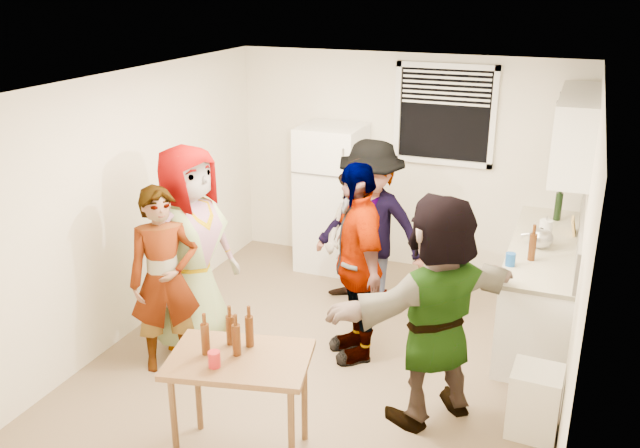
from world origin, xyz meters
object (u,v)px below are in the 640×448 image
at_px(wine_bottle, 557,220).
at_px(kettle, 540,248).
at_px(guest_stripe, 172,364).
at_px(refrigerator, 331,198).
at_px(guest_back_left, 353,305).
at_px(red_cup, 215,366).
at_px(beer_bottle_table, 231,344).
at_px(trash_bin, 534,403).
at_px(guest_grey, 198,343).
at_px(guest_orange, 430,414).
at_px(blue_cup, 510,266).
at_px(beer_bottle_counter, 531,260).
at_px(guest_black, 355,353).
at_px(guest_back_right, 368,309).

bearing_deg(wine_bottle, kettle, -96.58).
bearing_deg(guest_stripe, refrigerator, 39.10).
xyz_separation_m(refrigerator, guest_back_left, (0.60, -0.93, -0.85)).
bearing_deg(red_cup, beer_bottle_table, 98.09).
height_order(trash_bin, beer_bottle_table, beer_bottle_table).
bearing_deg(guest_grey, guest_orange, -81.13).
relative_size(blue_cup, trash_bin, 0.22).
xyz_separation_m(wine_bottle, beer_bottle_counter, (-0.15, -1.20, 0.00)).
bearing_deg(trash_bin, kettle, 95.57).
distance_m(beer_bottle_counter, guest_orange, 1.69).
bearing_deg(guest_black, guest_back_right, 155.66).
bearing_deg(beer_bottle_counter, beer_bottle_table, -130.79).
distance_m(kettle, trash_bin, 1.72).
bearing_deg(guest_orange, refrigerator, -104.12).
xyz_separation_m(blue_cup, guest_back_left, (-1.59, 0.45, -0.90)).
xyz_separation_m(guest_back_left, guest_back_right, (0.18, -0.02, 0.00)).
relative_size(beer_bottle_table, guest_stripe, 0.13).
bearing_deg(wine_bottle, blue_cup, -102.49).
distance_m(kettle, guest_black, 1.99).
height_order(blue_cup, trash_bin, blue_cup).
bearing_deg(guest_back_right, guest_black, -74.90).
distance_m(beer_bottle_table, guest_stripe, 1.51).
xyz_separation_m(refrigerator, beer_bottle_table, (0.49, -3.35, -0.03)).
xyz_separation_m(wine_bottle, red_cup, (-1.97, -3.66, -0.08)).
height_order(kettle, guest_black, kettle).
distance_m(wine_bottle, guest_back_right, 2.17).
bearing_deg(guest_back_left, trash_bin, -5.70).
bearing_deg(guest_back_right, guest_orange, -51.46).
bearing_deg(kettle, refrigerator, 173.37).
bearing_deg(blue_cup, kettle, 68.49).
height_order(beer_bottle_counter, guest_black, beer_bottle_counter).
height_order(refrigerator, beer_bottle_table, refrigerator).
xyz_separation_m(kettle, guest_orange, (-0.61, -1.65, -0.90)).
bearing_deg(wine_bottle, guest_stripe, -139.14).
bearing_deg(blue_cup, beer_bottle_counter, 50.74).
bearing_deg(refrigerator, beer_bottle_table, -81.67).
relative_size(trash_bin, guest_stripe, 0.32).
xyz_separation_m(trash_bin, guest_back_right, (-1.77, 1.48, -0.25)).
xyz_separation_m(red_cup, guest_grey, (-1.06, 1.44, -0.82)).
height_order(trash_bin, guest_grey, trash_bin).
bearing_deg(guest_grey, blue_cup, -57.08).
height_order(wine_bottle, blue_cup, wine_bottle).
bearing_deg(trash_bin, guest_back_left, 142.42).
bearing_deg(guest_back_left, guest_grey, -99.41).
xyz_separation_m(wine_bottle, guest_grey, (-3.02, -2.23, -0.90)).
distance_m(guest_grey, guest_back_right, 1.81).
xyz_separation_m(kettle, guest_black, (-1.47, -0.99, -0.90)).
xyz_separation_m(trash_bin, red_cup, (-2.02, -1.22, 0.57)).
distance_m(wine_bottle, guest_grey, 3.86).
bearing_deg(refrigerator, trash_bin, -43.65).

